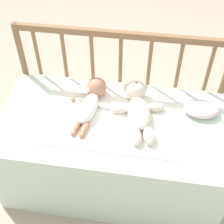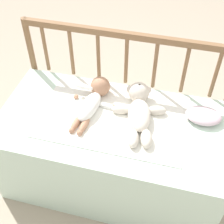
# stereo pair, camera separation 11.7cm
# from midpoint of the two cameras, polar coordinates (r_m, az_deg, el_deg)

# --- Properties ---
(ground_plane) EXTENTS (12.00, 12.00, 0.00)m
(ground_plane) POSITION_cam_midpoint_polar(r_m,az_deg,el_deg) (2.08, 1.54, -11.72)
(ground_plane) COLOR tan
(crib_mattress) EXTENTS (1.24, 0.63, 0.53)m
(crib_mattress) POSITION_cam_midpoint_polar(r_m,az_deg,el_deg) (1.87, 1.70, -7.33)
(crib_mattress) COLOR silver
(crib_mattress) RESTS_ON ground_plane
(crib_rail) EXTENTS (1.24, 0.04, 0.87)m
(crib_rail) POSITION_cam_midpoint_polar(r_m,az_deg,el_deg) (1.85, 4.38, 7.48)
(crib_rail) COLOR brown
(crib_rail) RESTS_ON ground_plane
(blanket) EXTENTS (0.79, 0.51, 0.01)m
(blanket) POSITION_cam_midpoint_polar(r_m,az_deg,el_deg) (1.69, 2.24, -0.74)
(blanket) COLOR white
(blanket) RESTS_ON crib_mattress
(teddy_bear) EXTENTS (0.30, 0.43, 0.12)m
(teddy_bear) POSITION_cam_midpoint_polar(r_m,az_deg,el_deg) (1.68, 6.97, 0.42)
(teddy_bear) COLOR silver
(teddy_bear) RESTS_ON crib_mattress
(baby) EXTENTS (0.27, 0.40, 0.11)m
(baby) POSITION_cam_midpoint_polar(r_m,az_deg,el_deg) (1.73, -1.49, 2.28)
(baby) COLOR white
(baby) RESTS_ON crib_mattress
(small_pillow) EXTENTS (0.19, 0.14, 0.06)m
(small_pillow) POSITION_cam_midpoint_polar(r_m,az_deg,el_deg) (1.74, 18.26, -0.71)
(small_pillow) COLOR silver
(small_pillow) RESTS_ON crib_mattress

